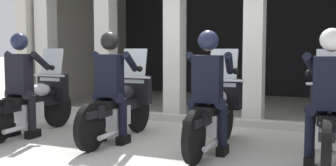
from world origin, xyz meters
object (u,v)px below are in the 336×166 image
at_px(motorcycle_center_left, 121,106).
at_px(police_officer_center_right, 208,81).
at_px(police_officer_center_left, 111,78).
at_px(police_officer_far_right, 330,86).
at_px(motorcycle_center_right, 214,112).
at_px(police_officer_far_left, 21,76).
at_px(motorcycle_far_right, 330,120).
at_px(motorcycle_far_left, 35,102).

distance_m(motorcycle_center_left, police_officer_center_right, 1.55).
relative_size(police_officer_center_left, police_officer_far_right, 1.00).
bearing_deg(police_officer_center_left, motorcycle_center_right, 17.67).
bearing_deg(police_officer_far_left, police_officer_far_right, 10.76).
xyz_separation_m(police_officer_center_left, motorcycle_far_right, (2.91, 0.16, -0.44)).
height_order(motorcycle_far_left, motorcycle_center_left, same).
height_order(police_officer_center_left, police_officer_center_right, same).
height_order(police_officer_center_right, motorcycle_far_right, police_officer_center_right).
relative_size(motorcycle_far_left, motorcycle_center_left, 1.00).
relative_size(motorcycle_center_left, motorcycle_center_right, 1.00).
bearing_deg(motorcycle_center_left, police_officer_center_right, -4.36).
height_order(motorcycle_center_left, motorcycle_center_right, same).
bearing_deg(motorcycle_far_right, police_officer_far_left, -166.35).
bearing_deg(police_officer_far_right, police_officer_center_left, -173.28).
relative_size(motorcycle_center_left, police_officer_center_right, 1.29).
height_order(motorcycle_far_left, police_officer_center_right, police_officer_center_right).
bearing_deg(police_officer_center_right, motorcycle_far_left, -168.01).
height_order(motorcycle_far_left, police_officer_far_right, police_officer_far_right).
xyz_separation_m(police_officer_far_left, motorcycle_center_right, (2.91, 0.44, -0.44)).
xyz_separation_m(motorcycle_far_right, police_officer_far_right, (-0.00, -0.28, 0.44)).
distance_m(motorcycle_center_right, motorcycle_far_right, 1.46).
distance_m(police_officer_center_left, motorcycle_center_right, 1.54).
bearing_deg(police_officer_center_left, motorcycle_far_right, 10.97).
xyz_separation_m(motorcycle_far_left, police_officer_center_right, (2.91, -0.13, 0.44)).
bearing_deg(police_officer_center_left, police_officer_far_left, -164.98).
relative_size(motorcycle_far_left, police_officer_center_left, 1.29).
relative_size(motorcycle_far_left, police_officer_far_left, 1.29).
bearing_deg(motorcycle_far_right, police_officer_center_left, -167.71).
xyz_separation_m(police_officer_center_left, police_officer_center_right, (1.46, -0.03, 0.00)).
relative_size(police_officer_far_left, motorcycle_far_right, 0.78).
relative_size(police_officer_center_right, police_officer_far_right, 1.00).
bearing_deg(motorcycle_far_left, police_officer_far_right, 7.04).
height_order(motorcycle_center_right, police_officer_center_right, police_officer_center_right).
xyz_separation_m(motorcycle_center_left, police_officer_center_left, (-0.00, -0.28, 0.44)).
bearing_deg(police_officer_center_right, motorcycle_center_right, 104.24).
xyz_separation_m(motorcycle_center_left, motorcycle_far_right, (2.91, -0.12, 0.00)).
bearing_deg(motorcycle_center_right, motorcycle_center_left, -166.65).
relative_size(police_officer_center_left, police_officer_center_right, 1.00).
height_order(police_officer_far_left, police_officer_center_right, same).
height_order(motorcycle_far_left, motorcycle_center_right, same).
xyz_separation_m(police_officer_far_left, motorcycle_center_left, (1.46, 0.47, -0.44)).
bearing_deg(police_officer_far_right, motorcycle_center_left, -178.81).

